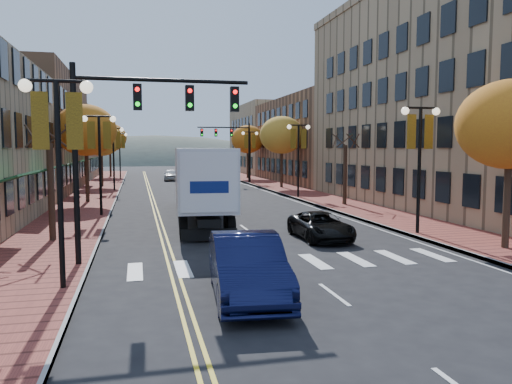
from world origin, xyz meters
TOP-DOWN VIEW (x-y plane):
  - ground at (0.00, 0.00)m, footprint 200.00×200.00m
  - sidewalk_left at (-9.00, 32.50)m, footprint 4.00×85.00m
  - sidewalk_right at (9.00, 32.50)m, footprint 4.00×85.00m
  - building_left_mid at (-17.00, 36.00)m, footprint 12.00×24.00m
  - building_left_far at (-17.00, 61.00)m, footprint 12.00×26.00m
  - building_right_near at (18.50, 16.00)m, footprint 15.00×28.00m
  - building_right_mid at (18.50, 42.00)m, footprint 15.00×24.00m
  - building_right_far at (18.50, 64.00)m, footprint 15.00×20.00m
  - tree_left_a at (-9.00, 8.00)m, footprint 0.28×0.28m
  - tree_left_b at (-9.00, 24.00)m, footprint 4.48×4.48m
  - tree_left_c at (-9.00, 40.00)m, footprint 4.16×4.16m
  - tree_left_d at (-9.00, 58.00)m, footprint 4.61×4.61m
  - tree_right_a at (9.00, 2.00)m, footprint 4.16×4.16m
  - tree_right_b at (9.00, 18.00)m, footprint 0.28×0.28m
  - tree_right_c at (9.00, 34.00)m, footprint 4.48×4.48m
  - tree_right_d at (9.00, 50.00)m, footprint 4.35×4.35m
  - lamp_left_a at (-7.50, 0.00)m, footprint 1.96×0.36m
  - lamp_left_b at (-7.50, 16.00)m, footprint 1.96×0.36m
  - lamp_left_c at (-7.50, 34.00)m, footprint 1.96×0.36m
  - lamp_left_d at (-7.50, 52.00)m, footprint 1.96×0.36m
  - lamp_right_a at (7.50, 6.00)m, footprint 1.96×0.36m
  - lamp_right_b at (7.50, 24.00)m, footprint 1.96×0.36m
  - lamp_right_c at (7.50, 42.00)m, footprint 1.96×0.36m
  - traffic_mast_near at (-5.48, 3.00)m, footprint 6.10×0.35m
  - traffic_mast_far at (5.48, 42.00)m, footprint 6.10×0.34m
  - semi_truck at (-1.83, 14.21)m, footprint 3.74×16.66m
  - navy_sedan at (-2.45, -1.69)m, footprint 2.31×5.45m
  - black_suv at (2.70, 6.18)m, footprint 2.06×4.44m
  - car_far_white at (-1.19, 49.40)m, footprint 2.03×4.46m
  - car_far_silver at (2.82, 57.77)m, footprint 1.92×4.60m
  - car_far_oncoming at (3.99, 68.96)m, footprint 1.97×4.36m

SIDE VIEW (x-z plane):
  - ground at x=0.00m, z-range 0.00..0.00m
  - sidewalk_left at x=-9.00m, z-range 0.00..0.15m
  - sidewalk_right at x=9.00m, z-range 0.00..0.15m
  - black_suv at x=2.70m, z-range 0.00..1.23m
  - car_far_silver at x=2.82m, z-range 0.00..1.33m
  - car_far_oncoming at x=3.99m, z-range 0.00..1.39m
  - car_far_white at x=-1.19m, z-range 0.00..1.48m
  - navy_sedan at x=-2.45m, z-range 0.00..1.75m
  - tree_left_a at x=-9.00m, z-range 0.15..4.35m
  - tree_right_b at x=9.00m, z-range 0.15..4.35m
  - semi_truck at x=-1.83m, z-range 0.35..4.48m
  - lamp_left_a at x=-7.50m, z-range 1.27..7.32m
  - lamp_left_b at x=-7.50m, z-range 1.27..7.32m
  - lamp_left_c at x=-7.50m, z-range 1.27..7.32m
  - lamp_left_d at x=-7.50m, z-range 1.27..7.32m
  - lamp_right_a at x=7.50m, z-range 1.27..7.32m
  - lamp_right_b at x=7.50m, z-range 1.27..7.32m
  - lamp_right_c at x=7.50m, z-range 1.27..7.32m
  - building_left_far at x=-17.00m, z-range 0.00..9.50m
  - traffic_mast_near at x=-5.48m, z-range 1.42..8.42m
  - traffic_mast_far at x=5.48m, z-range 1.42..8.42m
  - building_right_mid at x=18.50m, z-range 0.00..10.00m
  - tree_left_c at x=-9.00m, z-range 1.71..8.40m
  - tree_right_a at x=9.00m, z-range 1.71..8.40m
  - tree_right_d at x=9.00m, z-range 1.79..8.79m
  - tree_left_b at x=-9.00m, z-range 1.84..9.05m
  - tree_right_c at x=9.00m, z-range 1.84..9.05m
  - building_left_mid at x=-17.00m, z-range 0.00..11.00m
  - building_right_far at x=18.50m, z-range 0.00..11.00m
  - tree_left_d at x=-9.00m, z-range 1.89..9.31m
  - building_right_near at x=18.50m, z-range 0.00..15.00m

